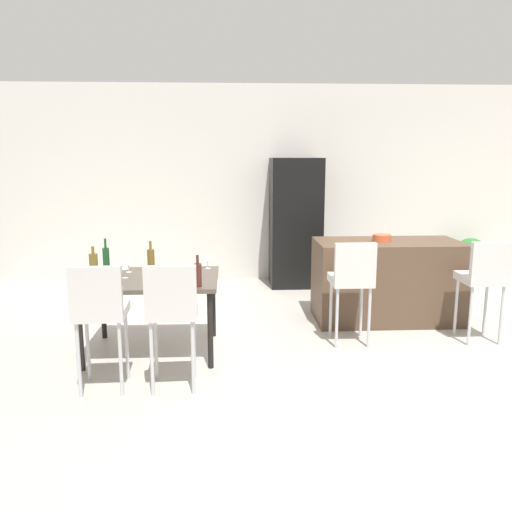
{
  "coord_description": "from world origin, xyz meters",
  "views": [
    {
      "loc": [
        -1.5,
        -4.95,
        1.87
      ],
      "look_at": [
        -1.24,
        0.33,
        0.85
      ],
      "focal_mm": 36.54,
      "sensor_mm": 36.0,
      "label": 1
    }
  ],
  "objects_px": {
    "dining_table": "(151,284)",
    "wine_bottle_end": "(151,259)",
    "dining_chair_far": "(172,307)",
    "wine_glass_left": "(125,265)",
    "bar_chair_left": "(352,277)",
    "dining_chair_near": "(99,308)",
    "wine_bottle_far": "(94,267)",
    "wine_glass_middle": "(207,257)",
    "bar_chair_middle": "(484,275)",
    "refrigerator": "(295,222)",
    "wine_bottle_inner": "(198,274)",
    "wine_glass_right": "(128,260)",
    "kitchen_island": "(387,281)",
    "fruit_bowl": "(382,237)",
    "wine_bottle_near": "(106,258)",
    "potted_plant": "(471,256)"
  },
  "relations": [
    {
      "from": "bar_chair_left",
      "to": "wine_bottle_end",
      "type": "relative_size",
      "value": 3.55
    },
    {
      "from": "potted_plant",
      "to": "dining_chair_near",
      "type": "bearing_deg",
      "value": -143.15
    },
    {
      "from": "dining_chair_near",
      "to": "dining_chair_far",
      "type": "xyz_separation_m",
      "value": [
        0.56,
        -0.0,
        0.0
      ]
    },
    {
      "from": "bar_chair_left",
      "to": "wine_bottle_near",
      "type": "height_order",
      "value": "wine_bottle_near"
    },
    {
      "from": "wine_bottle_far",
      "to": "wine_glass_left",
      "type": "height_order",
      "value": "wine_bottle_far"
    },
    {
      "from": "bar_chair_left",
      "to": "fruit_bowl",
      "type": "height_order",
      "value": "bar_chair_left"
    },
    {
      "from": "wine_bottle_end",
      "to": "wine_glass_middle",
      "type": "height_order",
      "value": "wine_bottle_end"
    },
    {
      "from": "wine_bottle_far",
      "to": "wine_glass_right",
      "type": "height_order",
      "value": "wine_bottle_far"
    },
    {
      "from": "wine_bottle_far",
      "to": "wine_glass_middle",
      "type": "relative_size",
      "value": 1.87
    },
    {
      "from": "potted_plant",
      "to": "wine_glass_middle",
      "type": "bearing_deg",
      "value": -149.49
    },
    {
      "from": "kitchen_island",
      "to": "dining_chair_near",
      "type": "xyz_separation_m",
      "value": [
        -2.82,
        -1.73,
        0.24
      ]
    },
    {
      "from": "wine_bottle_far",
      "to": "fruit_bowl",
      "type": "xyz_separation_m",
      "value": [
        2.96,
        1.08,
        0.08
      ]
    },
    {
      "from": "dining_chair_far",
      "to": "wine_bottle_inner",
      "type": "bearing_deg",
      "value": 68.82
    },
    {
      "from": "wine_glass_left",
      "to": "potted_plant",
      "type": "distance_m",
      "value": 5.29
    },
    {
      "from": "kitchen_island",
      "to": "wine_bottle_end",
      "type": "bearing_deg",
      "value": -167.59
    },
    {
      "from": "wine_bottle_inner",
      "to": "wine_glass_middle",
      "type": "bearing_deg",
      "value": 85.85
    },
    {
      "from": "bar_chair_middle",
      "to": "wine_glass_right",
      "type": "bearing_deg",
      "value": 177.99
    },
    {
      "from": "wine_glass_left",
      "to": "refrigerator",
      "type": "xyz_separation_m",
      "value": [
        1.93,
        2.63,
        0.06
      ]
    },
    {
      "from": "bar_chair_middle",
      "to": "wine_bottle_far",
      "type": "distance_m",
      "value": 3.78
    },
    {
      "from": "dining_chair_far",
      "to": "wine_bottle_far",
      "type": "xyz_separation_m",
      "value": [
        -0.77,
        0.7,
        0.18
      ]
    },
    {
      "from": "wine_bottle_inner",
      "to": "refrigerator",
      "type": "relative_size",
      "value": 0.15
    },
    {
      "from": "wine_bottle_end",
      "to": "fruit_bowl",
      "type": "xyz_separation_m",
      "value": [
        2.52,
        0.62,
        0.1
      ]
    },
    {
      "from": "dining_chair_near",
      "to": "wine_bottle_far",
      "type": "bearing_deg",
      "value": 106.57
    },
    {
      "from": "kitchen_island",
      "to": "bar_chair_left",
      "type": "relative_size",
      "value": 1.55
    },
    {
      "from": "wine_bottle_inner",
      "to": "wine_glass_right",
      "type": "relative_size",
      "value": 1.62
    },
    {
      "from": "dining_chair_near",
      "to": "potted_plant",
      "type": "bearing_deg",
      "value": 36.85
    },
    {
      "from": "bar_chair_middle",
      "to": "dining_chair_near",
      "type": "height_order",
      "value": "same"
    },
    {
      "from": "dining_chair_far",
      "to": "wine_glass_middle",
      "type": "xyz_separation_m",
      "value": [
        0.23,
        1.21,
        0.17
      ]
    },
    {
      "from": "wine_bottle_near",
      "to": "wine_bottle_far",
      "type": "bearing_deg",
      "value": -89.52
    },
    {
      "from": "wine_bottle_inner",
      "to": "wine_bottle_end",
      "type": "bearing_deg",
      "value": 126.13
    },
    {
      "from": "dining_chair_far",
      "to": "fruit_bowl",
      "type": "distance_m",
      "value": 2.83
    },
    {
      "from": "bar_chair_left",
      "to": "bar_chair_middle",
      "type": "distance_m",
      "value": 1.33
    },
    {
      "from": "bar_chair_left",
      "to": "fruit_bowl",
      "type": "relative_size",
      "value": 5.09
    },
    {
      "from": "wine_bottle_inner",
      "to": "bar_chair_left",
      "type": "bearing_deg",
      "value": 18.24
    },
    {
      "from": "dining_chair_near",
      "to": "wine_glass_left",
      "type": "xyz_separation_m",
      "value": [
        0.04,
        0.84,
        0.17
      ]
    },
    {
      "from": "dining_table",
      "to": "wine_bottle_end",
      "type": "relative_size",
      "value": 4.24
    },
    {
      "from": "wine_bottle_far",
      "to": "fruit_bowl",
      "type": "bearing_deg",
      "value": 20.08
    },
    {
      "from": "wine_glass_left",
      "to": "potted_plant",
      "type": "relative_size",
      "value": 0.26
    },
    {
      "from": "bar_chair_left",
      "to": "fruit_bowl",
      "type": "distance_m",
      "value": 1.01
    },
    {
      "from": "kitchen_island",
      "to": "bar_chair_left",
      "type": "distance_m",
      "value": 1.0
    },
    {
      "from": "wine_bottle_near",
      "to": "wine_glass_left",
      "type": "xyz_separation_m",
      "value": [
        0.25,
        -0.36,
        0.0
      ]
    },
    {
      "from": "bar_chair_middle",
      "to": "refrigerator",
      "type": "bearing_deg",
      "value": 122.25
    },
    {
      "from": "dining_chair_far",
      "to": "wine_glass_left",
      "type": "distance_m",
      "value": 1.0
    },
    {
      "from": "wine_glass_right",
      "to": "dining_chair_near",
      "type": "bearing_deg",
      "value": -91.58
    },
    {
      "from": "wine_bottle_inner",
      "to": "fruit_bowl",
      "type": "relative_size",
      "value": 1.37
    },
    {
      "from": "dining_chair_far",
      "to": "fruit_bowl",
      "type": "height_order",
      "value": "dining_chair_far"
    },
    {
      "from": "kitchen_island",
      "to": "bar_chair_left",
      "type": "bearing_deg",
      "value": -127.33
    },
    {
      "from": "bar_chair_middle",
      "to": "potted_plant",
      "type": "relative_size",
      "value": 1.57
    },
    {
      "from": "potted_plant",
      "to": "wine_bottle_inner",
      "type": "bearing_deg",
      "value": -142.27
    },
    {
      "from": "dining_table",
      "to": "dining_chair_near",
      "type": "distance_m",
      "value": 0.89
    }
  ]
}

